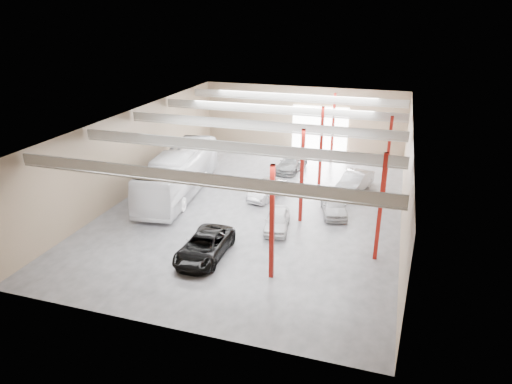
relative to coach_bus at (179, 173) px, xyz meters
The scene contains 8 objects.
depot_shell 7.90m from the coach_bus, ahead, with size 22.12×32.12×7.06m.
coach_bus is the anchor object (origin of this frame).
black_sedan 11.23m from the coach_bus, 55.91° to the right, with size 2.54×5.51×1.53m, color black.
car_row_a 10.50m from the coach_bus, 22.88° to the right, with size 1.66×4.12×1.40m, color white.
car_row_b 7.52m from the coach_bus, ahead, with size 1.50×4.31×1.42m, color #BBBABF.
car_row_c 11.69m from the coach_bus, 48.85° to the left, with size 2.04×5.02×1.46m, color gray.
car_right_near 14.99m from the coach_bus, 19.39° to the left, with size 1.80×5.16×1.70m, color #9E9FA3.
car_right_far 13.14m from the coach_bus, ahead, with size 1.76×4.38×1.49m, color silver.
Camera 1 is at (9.86, -32.30, 14.76)m, focal length 32.00 mm.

